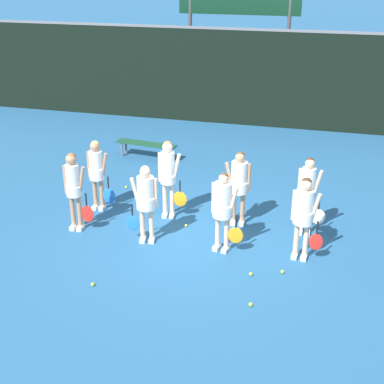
{
  "coord_description": "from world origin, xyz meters",
  "views": [
    {
      "loc": [
        2.59,
        -9.92,
        5.55
      ],
      "look_at": [
        -0.03,
        0.02,
        0.94
      ],
      "focal_mm": 50.0,
      "sensor_mm": 36.0,
      "label": 1
    }
  ],
  "objects_px": {
    "scoreboard": "(239,1)",
    "player_4": "(97,169)",
    "tennis_ball_1": "(282,272)",
    "player_7": "(308,190)",
    "tennis_ball_2": "(251,304)",
    "player_2": "(223,206)",
    "tennis_ball_5": "(93,284)",
    "player_3": "(304,211)",
    "player_1": "(146,197)",
    "player_6": "(239,182)",
    "player_0": "(74,185)",
    "player_5": "(168,172)",
    "tennis_ball_3": "(126,187)",
    "tennis_ball_0": "(186,226)",
    "bench_courtside": "(146,145)",
    "tennis_ball_4": "(251,274)"
  },
  "relations": [
    {
      "from": "scoreboard",
      "to": "bench_courtside",
      "type": "relative_size",
      "value": 2.74
    },
    {
      "from": "tennis_ball_1",
      "to": "tennis_ball_4",
      "type": "xyz_separation_m",
      "value": [
        -0.56,
        -0.23,
        0.0
      ]
    },
    {
      "from": "tennis_ball_1",
      "to": "player_7",
      "type": "bearing_deg",
      "value": 80.75
    },
    {
      "from": "scoreboard",
      "to": "tennis_ball_3",
      "type": "relative_size",
      "value": 78.19
    },
    {
      "from": "player_7",
      "to": "tennis_ball_0",
      "type": "xyz_separation_m",
      "value": [
        -2.54,
        -0.39,
        -0.98
      ]
    },
    {
      "from": "scoreboard",
      "to": "tennis_ball_2",
      "type": "relative_size",
      "value": 72.43
    },
    {
      "from": "player_3",
      "to": "tennis_ball_5",
      "type": "distance_m",
      "value": 4.2
    },
    {
      "from": "scoreboard",
      "to": "tennis_ball_3",
      "type": "bearing_deg",
      "value": -99.94
    },
    {
      "from": "tennis_ball_3",
      "to": "tennis_ball_2",
      "type": "bearing_deg",
      "value": -46.99
    },
    {
      "from": "scoreboard",
      "to": "player_0",
      "type": "distance_m",
      "value": 10.78
    },
    {
      "from": "tennis_ball_2",
      "to": "tennis_ball_4",
      "type": "relative_size",
      "value": 1.04
    },
    {
      "from": "player_0",
      "to": "tennis_ball_5",
      "type": "distance_m",
      "value": 2.54
    },
    {
      "from": "scoreboard",
      "to": "player_3",
      "type": "bearing_deg",
      "value": -72.61
    },
    {
      "from": "player_2",
      "to": "tennis_ball_0",
      "type": "distance_m",
      "value": 1.57
    },
    {
      "from": "tennis_ball_2",
      "to": "player_2",
      "type": "bearing_deg",
      "value": 116.35
    },
    {
      "from": "player_4",
      "to": "tennis_ball_1",
      "type": "height_order",
      "value": "player_4"
    },
    {
      "from": "player_0",
      "to": "tennis_ball_5",
      "type": "xyz_separation_m",
      "value": [
        1.25,
        -1.97,
        -1.01
      ]
    },
    {
      "from": "player_3",
      "to": "player_7",
      "type": "height_order",
      "value": "player_7"
    },
    {
      "from": "tennis_ball_0",
      "to": "player_2",
      "type": "bearing_deg",
      "value": -38.15
    },
    {
      "from": "scoreboard",
      "to": "tennis_ball_5",
      "type": "xyz_separation_m",
      "value": [
        -0.37,
        -12.22,
        -3.96
      ]
    },
    {
      "from": "player_4",
      "to": "scoreboard",
      "type": "bearing_deg",
      "value": 80.21
    },
    {
      "from": "player_5",
      "to": "tennis_ball_5",
      "type": "bearing_deg",
      "value": -106.23
    },
    {
      "from": "player_1",
      "to": "player_6",
      "type": "xyz_separation_m",
      "value": [
        1.69,
        1.26,
        0.01
      ]
    },
    {
      "from": "bench_courtside",
      "to": "scoreboard",
      "type": "bearing_deg",
      "value": 80.89
    },
    {
      "from": "scoreboard",
      "to": "player_4",
      "type": "height_order",
      "value": "scoreboard"
    },
    {
      "from": "player_6",
      "to": "tennis_ball_3",
      "type": "height_order",
      "value": "player_6"
    },
    {
      "from": "bench_courtside",
      "to": "tennis_ball_5",
      "type": "xyz_separation_m",
      "value": [
        1.25,
        -6.57,
        -0.36
      ]
    },
    {
      "from": "bench_courtside",
      "to": "player_3",
      "type": "height_order",
      "value": "player_3"
    },
    {
      "from": "player_5",
      "to": "tennis_ball_5",
      "type": "xyz_separation_m",
      "value": [
        -0.51,
        -3.07,
        -1.05
      ]
    },
    {
      "from": "player_6",
      "to": "player_2",
      "type": "bearing_deg",
      "value": -98.43
    },
    {
      "from": "scoreboard",
      "to": "player_4",
      "type": "relative_size",
      "value": 3.02
    },
    {
      "from": "player_0",
      "to": "player_1",
      "type": "height_order",
      "value": "player_0"
    },
    {
      "from": "player_3",
      "to": "player_4",
      "type": "height_order",
      "value": "player_3"
    },
    {
      "from": "scoreboard",
      "to": "player_6",
      "type": "bearing_deg",
      "value": -79.2
    },
    {
      "from": "tennis_ball_1",
      "to": "tennis_ball_2",
      "type": "height_order",
      "value": "tennis_ball_2"
    },
    {
      "from": "player_1",
      "to": "player_4",
      "type": "height_order",
      "value": "player_1"
    },
    {
      "from": "bench_courtside",
      "to": "tennis_ball_3",
      "type": "distance_m",
      "value": 2.3
    },
    {
      "from": "player_3",
      "to": "player_1",
      "type": "bearing_deg",
      "value": -172.28
    },
    {
      "from": "tennis_ball_2",
      "to": "scoreboard",
      "type": "bearing_deg",
      "value": 101.75
    },
    {
      "from": "player_5",
      "to": "tennis_ball_2",
      "type": "bearing_deg",
      "value": -57.93
    },
    {
      "from": "player_5",
      "to": "tennis_ball_3",
      "type": "relative_size",
      "value": 27.83
    },
    {
      "from": "player_0",
      "to": "tennis_ball_2",
      "type": "distance_m",
      "value": 4.63
    },
    {
      "from": "player_1",
      "to": "player_5",
      "type": "distance_m",
      "value": 1.23
    },
    {
      "from": "player_2",
      "to": "player_7",
      "type": "distance_m",
      "value": 1.95
    },
    {
      "from": "bench_courtside",
      "to": "tennis_ball_3",
      "type": "relative_size",
      "value": 28.55
    },
    {
      "from": "player_4",
      "to": "tennis_ball_5",
      "type": "bearing_deg",
      "value": -68.65
    },
    {
      "from": "player_3",
      "to": "player_5",
      "type": "xyz_separation_m",
      "value": [
        -3.06,
        1.09,
        0.06
      ]
    },
    {
      "from": "player_0",
      "to": "player_2",
      "type": "height_order",
      "value": "player_0"
    },
    {
      "from": "player_6",
      "to": "player_7",
      "type": "xyz_separation_m",
      "value": [
        1.48,
        -0.08,
        0.0
      ]
    },
    {
      "from": "player_3",
      "to": "bench_courtside",
      "type": "bearing_deg",
      "value": 141.77
    }
  ]
}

